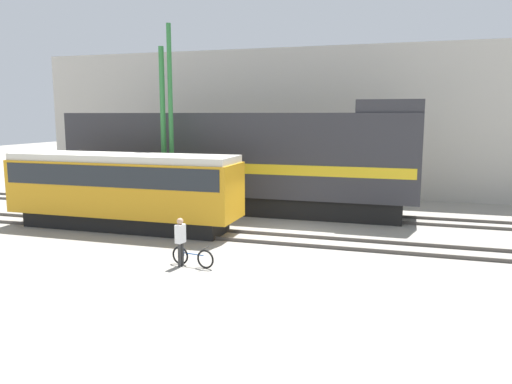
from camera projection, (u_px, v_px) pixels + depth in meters
ground_plane at (284, 237)px, 20.99m from camera, size 120.00×120.00×0.00m
track_near at (281, 239)px, 20.41m from camera, size 60.00×1.50×0.14m
track_far at (307, 214)px, 25.51m from camera, size 60.00×1.51×0.14m
building_backdrop at (335, 122)px, 33.56m from camera, size 40.21×6.00×9.23m
freight_locomotive at (237, 161)px, 26.20m from camera, size 18.68×3.04×5.78m
streetcar at (123, 186)px, 22.24m from camera, size 10.65×2.54×3.37m
bicycle at (193, 257)px, 16.87m from camera, size 1.65×0.46×0.71m
person at (180, 237)px, 16.80m from camera, size 0.27×0.39×1.67m
utility_pole_left at (163, 134)px, 24.26m from camera, size 0.25×0.25×8.31m
utility_pole_center at (171, 124)px, 24.06m from camera, size 0.22×0.22×9.34m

